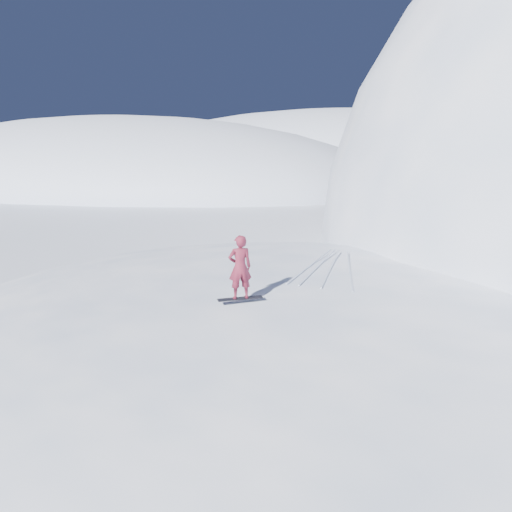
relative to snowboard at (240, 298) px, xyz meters
The scene contains 9 objects.
ground 3.47m from the snowboard, 20.53° to the left, with size 400.00×400.00×0.00m, color white.
near_ridge 5.65m from the snowboard, 49.26° to the left, with size 36.00×28.00×4.80m, color white.
far_ridge_a 91.05m from the snowboard, 138.02° to the left, with size 120.00×70.00×28.00m, color white.
far_ridge_c 117.12m from the snowboard, 108.76° to the left, with size 140.00×90.00×36.00m, color white.
wind_bumps 4.24m from the snowboard, 59.28° to the left, with size 16.00×14.40×1.00m.
snowboard is the anchor object (origin of this frame).
snowboarder 0.96m from the snowboard, ahead, with size 0.69×0.45×1.89m, color maroon.
vapor_plume 56.75m from the snowboard, 136.80° to the left, with size 9.86×7.89×6.90m, color white.
board_tracks 5.17m from the snowboard, 79.35° to the left, with size 2.75×5.98×0.04m.
Camera 1 is at (4.08, -12.02, 6.60)m, focal length 32.00 mm.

